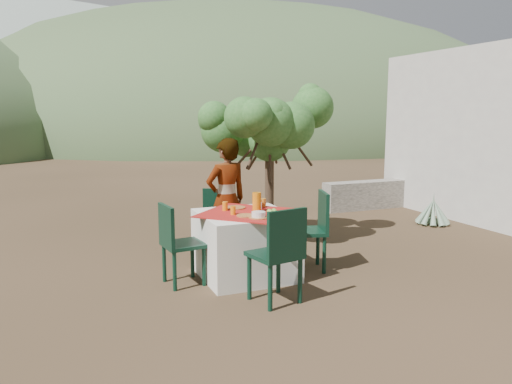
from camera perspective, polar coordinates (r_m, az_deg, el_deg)
ground at (r=5.75m, az=5.21°, el=-10.23°), size 160.00×160.00×0.00m
table at (r=5.84m, az=-1.23°, el=-6.00°), size 1.30×1.30×0.76m
chair_far at (r=6.74m, az=-4.42°, el=-3.02°), size 0.53×0.53×0.88m
chair_near at (r=4.96m, az=2.72°, el=-6.76°), size 0.53×0.53×0.98m
chair_left at (r=5.57m, az=-9.06°, el=-5.50°), size 0.47×0.47×0.91m
chair_right at (r=6.09m, az=6.61°, el=-3.96°), size 0.55×0.55×0.96m
person at (r=6.42m, az=-3.39°, el=-0.87°), size 0.64×0.49×1.58m
shrub_tree at (r=7.26m, az=1.83°, el=6.62°), size 1.71×1.68×2.01m
agave at (r=9.05m, az=19.57°, el=-2.19°), size 0.58×0.59×0.62m
stone_wall at (r=10.37m, az=14.25°, el=-0.20°), size 2.60×0.35×0.55m
hill_near_right at (r=43.35m, az=-2.76°, el=6.58°), size 48.00×48.00×20.00m
hill_far_center at (r=56.85m, az=-23.97°, el=6.41°), size 60.00×60.00×24.00m
hill_far_right at (r=59.30m, az=8.72°, el=7.17°), size 36.00×36.00×14.00m
plate_far at (r=5.99m, az=-2.42°, el=-1.79°), size 0.26×0.26×0.01m
plate_near at (r=5.52m, az=-1.17°, el=-2.71°), size 0.21×0.21×0.01m
glass_far at (r=5.84m, az=-3.56°, el=-1.63°), size 0.06×0.06×0.10m
glass_near at (r=5.61m, az=-2.63°, el=-2.11°), size 0.06×0.06×0.10m
juice_pitcher at (r=5.76m, az=0.09°, el=-1.16°), size 0.10×0.10×0.22m
bowl_plate at (r=5.44m, az=0.30°, el=-2.91°), size 0.22×0.22×0.01m
white_bowl at (r=5.43m, az=0.30°, el=-2.56°), size 0.15×0.15×0.06m
jar_left at (r=5.98m, az=0.33°, el=-1.34°), size 0.07×0.07×0.11m
jar_right at (r=6.07m, az=0.85°, el=-1.22°), size 0.06×0.06×0.10m
napkin_holder at (r=5.92m, az=0.30°, el=-1.57°), size 0.07×0.04×0.09m
fruit_cluster at (r=5.62m, az=1.87°, el=-2.27°), size 0.13×0.12×0.06m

